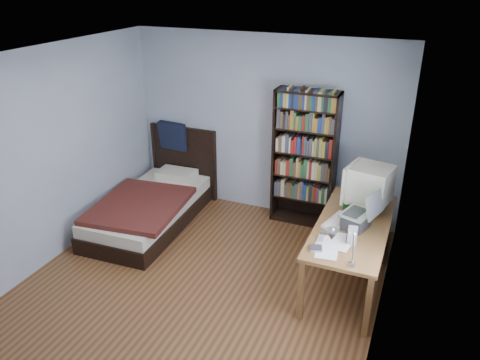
{
  "coord_description": "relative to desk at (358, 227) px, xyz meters",
  "views": [
    {
      "loc": [
        2.06,
        -3.72,
        3.25
      ],
      "look_at": [
        0.11,
        0.97,
        0.94
      ],
      "focal_mm": 35.0,
      "sensor_mm": 36.0,
      "label": 1
    }
  ],
  "objects": [
    {
      "name": "desk",
      "position": [
        0.0,
        0.0,
        0.0
      ],
      "size": [
        0.75,
        1.75,
        0.73
      ],
      "color": "brown",
      "rests_on": "floor"
    },
    {
      "name": "room",
      "position": [
        -1.48,
        -1.3,
        0.83
      ],
      "size": [
        4.2,
        4.24,
        2.5
      ],
      "color": "#563219",
      "rests_on": "ground"
    },
    {
      "name": "desk_lamp",
      "position": [
        0.02,
        -1.64,
        0.78
      ],
      "size": [
        0.23,
        0.5,
        0.59
      ],
      "color": "#99999E",
      "rests_on": "desk"
    },
    {
      "name": "mouse",
      "position": [
        -0.0,
        -0.22,
        0.33
      ],
      "size": [
        0.06,
        0.11,
        0.04
      ],
      "primitive_type": "ellipsoid",
      "color": "silver",
      "rests_on": "desk"
    },
    {
      "name": "bed",
      "position": [
        -2.77,
        -0.17,
        -0.17
      ],
      "size": [
        1.22,
        2.12,
        1.16
      ],
      "color": "black",
      "rests_on": "floor"
    },
    {
      "name": "speaker",
      "position": [
        0.06,
        -0.9,
        0.4
      ],
      "size": [
        0.1,
        0.1,
        0.18
      ],
      "primitive_type": "cube",
      "rotation": [
        0.0,
        0.0,
        0.12
      ],
      "color": "gray",
      "rests_on": "desk"
    },
    {
      "name": "keyboard",
      "position": [
        -0.17,
        -0.53,
        0.32
      ],
      "size": [
        0.28,
        0.46,
        0.04
      ],
      "primitive_type": "cube",
      "rotation": [
        0.0,
        0.07,
        -0.27
      ],
      "color": "beige",
      "rests_on": "desk"
    },
    {
      "name": "bookshelf",
      "position": [
        -0.87,
        0.64,
        0.51
      ],
      "size": [
        0.83,
        0.3,
        1.85
      ],
      "color": "black",
      "rests_on": "floor"
    },
    {
      "name": "crt_monitor",
      "position": [
        0.06,
        -0.07,
        0.61
      ],
      "size": [
        0.54,
        0.5,
        0.53
      ],
      "color": "beige",
      "rests_on": "desk"
    },
    {
      "name": "external_drive",
      "position": [
        -0.25,
        -1.14,
        0.32
      ],
      "size": [
        0.14,
        0.14,
        0.02
      ],
      "primitive_type": "cube",
      "rotation": [
        0.0,
        0.0,
        0.27
      ],
      "color": "gray",
      "rests_on": "desk"
    },
    {
      "name": "soda_can",
      "position": [
        -0.13,
        -0.27,
        0.37
      ],
      "size": [
        0.07,
        0.07,
        0.12
      ],
      "primitive_type": "cylinder",
      "color": "#083B0E",
      "rests_on": "desk"
    },
    {
      "name": "phone_grey",
      "position": [
        -0.24,
        -0.95,
        0.32
      ],
      "size": [
        0.06,
        0.1,
        0.02
      ],
      "primitive_type": "cube",
      "rotation": [
        0.0,
        0.0,
        0.12
      ],
      "color": "gray",
      "rests_on": "desk"
    },
    {
      "name": "laptop",
      "position": [
        0.05,
        -0.55,
        0.43
      ],
      "size": [
        0.43,
        0.41,
        0.43
      ],
      "color": "#2D2D30",
      "rests_on": "desk"
    },
    {
      "name": "phone_silver",
      "position": [
        -0.24,
        -0.83,
        0.32
      ],
      "size": [
        0.1,
        0.11,
        0.02
      ],
      "primitive_type": "cube",
      "rotation": [
        0.0,
        0.0,
        0.65
      ],
      "color": "#B9B9BE",
      "rests_on": "desk"
    }
  ]
}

